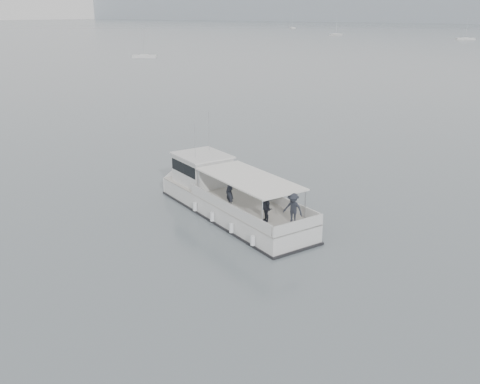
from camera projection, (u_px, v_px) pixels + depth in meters
The scene contains 2 objects.
ground at pixel (266, 207), 32.88m from camera, with size 1400.00×1400.00×0.00m, color slate.
tour_boat at pixel (223, 196), 32.11m from camera, with size 13.46×6.80×5.70m.
Camera 1 is at (17.94, -25.14, 11.45)m, focal length 40.00 mm.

